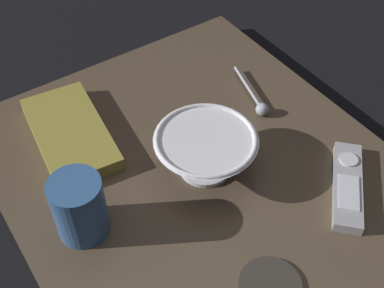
{
  "coord_description": "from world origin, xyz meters",
  "views": [
    {
      "loc": [
        -0.31,
        -0.45,
        0.67
      ],
      "look_at": [
        0.01,
        0.02,
        0.06
      ],
      "focal_mm": 47.41,
      "sensor_mm": 36.0,
      "label": 1
    }
  ],
  "objects_px": {
    "tv_remote_near": "(347,185)",
    "paperback_book": "(70,133)",
    "cereal_bowl": "(206,151)",
    "teaspoon": "(258,104)",
    "drink_coaster": "(270,285)",
    "coffee_mug": "(79,207)"
  },
  "relations": [
    {
      "from": "cereal_bowl",
      "to": "teaspoon",
      "type": "bearing_deg",
      "value": 20.97
    },
    {
      "from": "cereal_bowl",
      "to": "tv_remote_near",
      "type": "distance_m",
      "value": 0.23
    },
    {
      "from": "tv_remote_near",
      "to": "coffee_mug",
      "type": "bearing_deg",
      "value": 155.93
    },
    {
      "from": "paperback_book",
      "to": "cereal_bowl",
      "type": "bearing_deg",
      "value": -50.46
    },
    {
      "from": "teaspoon",
      "to": "tv_remote_near",
      "type": "xyz_separation_m",
      "value": [
        -0.0,
        -0.22,
        -0.0
      ]
    },
    {
      "from": "cereal_bowl",
      "to": "drink_coaster",
      "type": "xyz_separation_m",
      "value": [
        -0.05,
        -0.22,
        -0.04
      ]
    },
    {
      "from": "cereal_bowl",
      "to": "tv_remote_near",
      "type": "relative_size",
      "value": 1.09
    },
    {
      "from": "teaspoon",
      "to": "coffee_mug",
      "type": "bearing_deg",
      "value": -171.4
    },
    {
      "from": "coffee_mug",
      "to": "tv_remote_near",
      "type": "bearing_deg",
      "value": -24.07
    },
    {
      "from": "coffee_mug",
      "to": "paperback_book",
      "type": "height_order",
      "value": "coffee_mug"
    },
    {
      "from": "drink_coaster",
      "to": "paperback_book",
      "type": "xyz_separation_m",
      "value": [
        -0.1,
        0.41,
        0.01
      ]
    },
    {
      "from": "coffee_mug",
      "to": "tv_remote_near",
      "type": "relative_size",
      "value": 0.68
    },
    {
      "from": "tv_remote_near",
      "to": "paperback_book",
      "type": "relative_size",
      "value": 0.66
    },
    {
      "from": "cereal_bowl",
      "to": "teaspoon",
      "type": "height_order",
      "value": "cereal_bowl"
    },
    {
      "from": "tv_remote_near",
      "to": "paperback_book",
      "type": "distance_m",
      "value": 0.47
    },
    {
      "from": "coffee_mug",
      "to": "drink_coaster",
      "type": "height_order",
      "value": "coffee_mug"
    },
    {
      "from": "coffee_mug",
      "to": "paperback_book",
      "type": "bearing_deg",
      "value": 70.91
    },
    {
      "from": "tv_remote_near",
      "to": "drink_coaster",
      "type": "xyz_separation_m",
      "value": [
        -0.21,
        -0.06,
        -0.01
      ]
    },
    {
      "from": "coffee_mug",
      "to": "tv_remote_near",
      "type": "distance_m",
      "value": 0.41
    },
    {
      "from": "cereal_bowl",
      "to": "teaspoon",
      "type": "distance_m",
      "value": 0.18
    },
    {
      "from": "drink_coaster",
      "to": "cereal_bowl",
      "type": "bearing_deg",
      "value": 77.61
    },
    {
      "from": "teaspoon",
      "to": "paperback_book",
      "type": "xyz_separation_m",
      "value": [
        -0.31,
        0.12,
        0.0
      ]
    }
  ]
}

